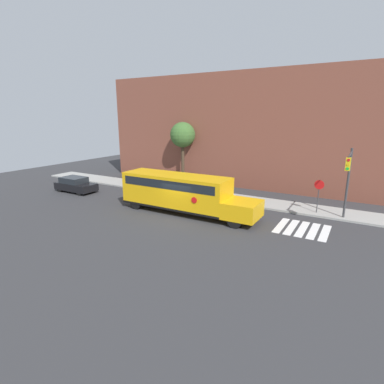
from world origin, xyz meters
name	(u,v)px	position (x,y,z in m)	size (l,w,h in m)	color
ground_plane	(178,217)	(0.00, 0.00, 0.00)	(60.00, 60.00, 0.00)	#333335
sidewalk_strip	(216,196)	(0.00, 6.50, 0.07)	(44.00, 3.00, 0.15)	#9E9E99
building_backdrop	(243,130)	(0.00, 13.00, 5.83)	(32.00, 4.00, 11.65)	brown
crosswalk_stripes	(302,229)	(8.55, 2.00, 0.00)	(3.30, 3.20, 0.01)	white
school_bus	(181,191)	(-0.35, 0.99, 1.68)	(11.03, 2.57, 2.94)	#EAA80F
parked_car	(75,185)	(-12.93, 1.30, 0.73)	(4.27, 1.88, 1.47)	black
stop_sign	(319,192)	(8.88, 5.76, 1.78)	(0.70, 0.10, 2.69)	#38383A
traffic_light	(348,175)	(10.75, 4.46, 3.45)	(0.28, 3.35, 5.18)	#38383A
tree_near_sidewalk	(183,136)	(-5.83, 10.10, 5.27)	(2.72, 2.72, 6.71)	#423323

